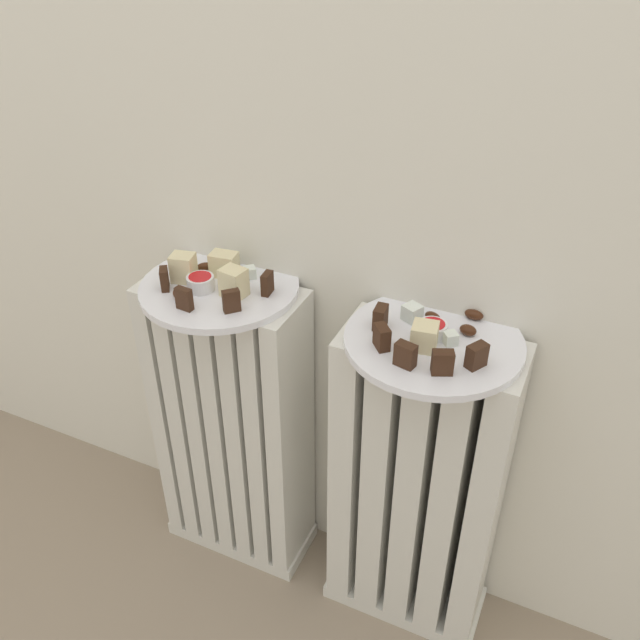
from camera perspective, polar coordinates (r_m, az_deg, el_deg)
name	(u,v)px	position (r m, az deg, el deg)	size (l,w,h in m)	color
radiator_left	(233,429)	(1.34, -7.37, -9.19)	(0.30, 0.14, 0.62)	silver
radiator_right	(416,491)	(1.23, 8.17, -14.14)	(0.30, 0.14, 0.62)	silver
plate_left	(220,287)	(1.14, -8.52, 2.75)	(0.27, 0.27, 0.01)	white
plate_right	(434,341)	(1.02, 9.61, -1.79)	(0.27, 0.27, 0.01)	white
dark_cake_slice_left_0	(164,279)	(1.14, -13.06, 3.41)	(0.03, 0.01, 0.04)	#382114
dark_cake_slice_left_1	(184,299)	(1.08, -11.46, 1.77)	(0.03, 0.01, 0.04)	#382114
dark_cake_slice_left_2	(231,301)	(1.06, -7.53, 1.61)	(0.03, 0.01, 0.04)	#382114
dark_cake_slice_left_3	(267,283)	(1.10, -4.50, 3.12)	(0.03, 0.01, 0.04)	#382114
marble_cake_slice_left_0	(234,282)	(1.10, -7.33, 3.18)	(0.04, 0.03, 0.05)	beige
marble_cake_slice_left_1	(224,264)	(1.16, -8.13, 4.69)	(0.04, 0.03, 0.04)	beige
marble_cake_slice_left_2	(183,268)	(1.15, -11.51, 4.36)	(0.04, 0.03, 0.05)	beige
turkish_delight_left_0	(230,260)	(1.19, -7.67, 5.06)	(0.02, 0.02, 0.02)	white
turkish_delight_left_1	(250,272)	(1.15, -5.98, 4.03)	(0.02, 0.02, 0.02)	white
medjool_date_left_0	(179,294)	(1.11, -11.90, 2.20)	(0.03, 0.02, 0.02)	#3D1E0F
medjool_date_left_1	(205,267)	(1.18, -9.74, 4.49)	(0.03, 0.02, 0.01)	#3D1E0F
jam_bowl_left	(201,282)	(1.13, -10.10, 3.18)	(0.05, 0.05, 0.03)	white
dark_cake_slice_right_0	(380,317)	(1.02, 5.15, 0.23)	(0.03, 0.02, 0.04)	#382114
dark_cake_slice_right_1	(382,337)	(0.97, 5.27, -1.46)	(0.03, 0.02, 0.04)	#382114
dark_cake_slice_right_2	(405,355)	(0.94, 7.25, -2.96)	(0.03, 0.02, 0.04)	#382114
dark_cake_slice_right_3	(443,362)	(0.94, 10.35, -3.56)	(0.03, 0.02, 0.04)	#382114
dark_cake_slice_right_4	(477,356)	(0.96, 13.15, -2.98)	(0.03, 0.02, 0.04)	#382114
marble_cake_slice_right_0	(424,336)	(0.98, 8.85, -1.39)	(0.04, 0.04, 0.04)	beige
turkish_delight_right_0	(412,313)	(1.04, 7.82, 0.62)	(0.03, 0.03, 0.03)	white
turkish_delight_right_1	(450,338)	(1.00, 11.00, -1.53)	(0.02, 0.02, 0.02)	white
medjool_date_right_0	(468,330)	(1.02, 12.45, -0.84)	(0.03, 0.02, 0.02)	#3D1E0F
medjool_date_right_1	(433,317)	(1.05, 9.55, 0.24)	(0.03, 0.02, 0.01)	#3D1E0F
medjool_date_right_2	(474,315)	(1.06, 12.93, 0.45)	(0.03, 0.02, 0.02)	#3D1E0F
jam_bowl_right	(432,329)	(1.01, 9.52, -0.73)	(0.04, 0.04, 0.02)	white
fork	(238,288)	(1.12, -6.96, 2.71)	(0.03, 0.10, 0.00)	silver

